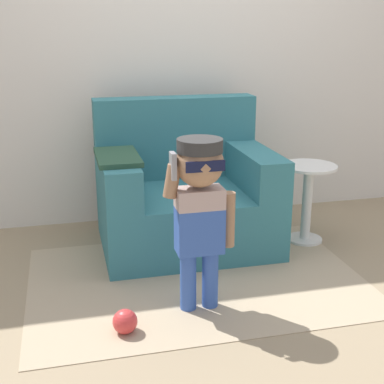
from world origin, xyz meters
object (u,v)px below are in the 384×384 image
person_child (200,199)px  side_table (307,196)px  armchair (184,195)px  toy_ball (125,322)px

person_child → side_table: (0.93, 0.71, -0.28)m
armchair → toy_ball: 1.21m
side_table → person_child: bearing=-142.7°
armchair → side_table: (0.81, -0.18, -0.01)m
armchair → person_child: (-0.12, -0.90, 0.27)m
side_table → toy_ball: bearing=-147.3°
armchair → toy_ball: armchair is taller
person_child → side_table: person_child is taller
armchair → side_table: 0.83m
armchair → side_table: armchair is taller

